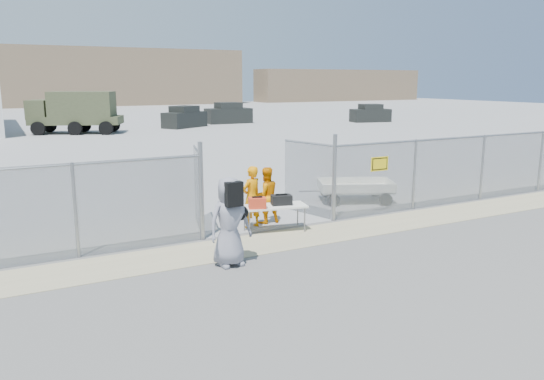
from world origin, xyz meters
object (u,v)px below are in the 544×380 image
security_worker_left (252,197)px  security_worker_right (266,195)px  folding_table (274,219)px  utility_trailer (355,190)px  visitor (230,222)px

security_worker_left → security_worker_right: (0.56, 0.24, -0.05)m
folding_table → security_worker_left: 0.90m
security_worker_right → utility_trailer: bearing=-162.3°
security_worker_right → visitor: size_ratio=0.82×
folding_table → visitor: visitor is taller
visitor → utility_trailer: 7.26m
folding_table → security_worker_right: security_worker_right is taller
folding_table → security_worker_right: (0.20, 0.90, 0.44)m
utility_trailer → security_worker_right: bearing=-140.7°
folding_table → security_worker_right: bearing=88.5°
folding_table → visitor: (-2.09, -1.86, 0.62)m
visitor → security_worker_right: bearing=47.4°
utility_trailer → visitor: bearing=-124.1°
security_worker_left → security_worker_right: size_ratio=1.07×
security_worker_right → visitor: bearing=53.1°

